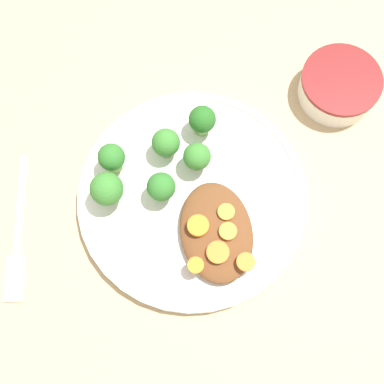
{
  "coord_description": "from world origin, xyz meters",
  "views": [
    {
      "loc": [
        -0.19,
        0.03,
        0.66
      ],
      "look_at": [
        0.0,
        0.0,
        0.03
      ],
      "focal_mm": 50.0,
      "sensor_mm": 36.0,
      "label": 1
    }
  ],
  "objects": [
    {
      "name": "ground_plane",
      "position": [
        0.0,
        0.0,
        0.0
      ],
      "size": [
        4.0,
        4.0,
        0.0
      ],
      "primitive_type": "plane",
      "color": "tan"
    },
    {
      "name": "plate",
      "position": [
        0.0,
        0.0,
        0.01
      ],
      "size": [
        0.29,
        0.29,
        0.02
      ],
      "color": "white",
      "rests_on": "ground_plane"
    },
    {
      "name": "dip_bowl",
      "position": [
        0.12,
        -0.22,
        0.02
      ],
      "size": [
        0.11,
        0.11,
        0.04
      ],
      "color": "white",
      "rests_on": "ground_plane"
    },
    {
      "name": "stew_mound",
      "position": [
        -0.05,
        -0.02,
        0.03
      ],
      "size": [
        0.13,
        0.09,
        0.02
      ],
      "primitive_type": "ellipsoid",
      "color": "brown",
      "rests_on": "plate"
    },
    {
      "name": "broccoli_floret_0",
      "position": [
        0.09,
        -0.03,
        0.05
      ],
      "size": [
        0.03,
        0.03,
        0.05
      ],
      "color": "#759E51",
      "rests_on": "plate"
    },
    {
      "name": "broccoli_floret_1",
      "position": [
        0.04,
        -0.01,
        0.05
      ],
      "size": [
        0.03,
        0.03,
        0.05
      ],
      "color": "#7FA85B",
      "rests_on": "plate"
    },
    {
      "name": "broccoli_floret_2",
      "position": [
        0.06,
        0.02,
        0.05
      ],
      "size": [
        0.04,
        0.04,
        0.05
      ],
      "color": "#7FA85B",
      "rests_on": "plate"
    },
    {
      "name": "broccoli_floret_3",
      "position": [
        0.05,
        0.09,
        0.05
      ],
      "size": [
        0.03,
        0.03,
        0.05
      ],
      "color": "#759E51",
      "rests_on": "plate"
    },
    {
      "name": "broccoli_floret_4",
      "position": [
        0.01,
        0.04,
        0.05
      ],
      "size": [
        0.03,
        0.03,
        0.05
      ],
      "color": "#759E51",
      "rests_on": "plate"
    },
    {
      "name": "broccoli_floret_5",
      "position": [
        0.01,
        0.1,
        0.05
      ],
      "size": [
        0.04,
        0.04,
        0.06
      ],
      "color": "#7FA85B",
      "rests_on": "plate"
    },
    {
      "name": "carrot_slice_0",
      "position": [
        -0.06,
        -0.03,
        0.04
      ],
      "size": [
        0.02,
        0.02,
        0.01
      ],
      "primitive_type": "cylinder",
      "color": "orange",
      "rests_on": "stew_mound"
    },
    {
      "name": "carrot_slice_1",
      "position": [
        -0.08,
        -0.02,
        0.04
      ],
      "size": [
        0.03,
        0.03,
        0.0
      ],
      "primitive_type": "cylinder",
      "color": "orange",
      "rests_on": "stew_mound"
    },
    {
      "name": "carrot_slice_2",
      "position": [
        -0.05,
        0.0,
        0.04
      ],
      "size": [
        0.03,
        0.03,
        0.01
      ],
      "primitive_type": "cylinder",
      "color": "orange",
      "rests_on": "stew_mound"
    },
    {
      "name": "carrot_slice_3",
      "position": [
        -0.1,
        -0.05,
        0.04
      ],
      "size": [
        0.02,
        0.02,
        0.01
      ],
      "primitive_type": "cylinder",
      "color": "orange",
      "rests_on": "stew_mound"
    },
    {
      "name": "carrot_slice_4",
      "position": [
        -0.03,
        -0.04,
        0.04
      ],
      "size": [
        0.02,
        0.02,
        0.0
      ],
      "primitive_type": "cylinder",
      "color": "orange",
      "rests_on": "stew_mound"
    },
    {
      "name": "carrot_slice_5",
      "position": [
        -0.09,
        0.01,
        0.04
      ],
      "size": [
        0.02,
        0.02,
        0.01
      ],
      "primitive_type": "cylinder",
      "color": "orange",
      "rests_on": "stew_mound"
    },
    {
      "name": "fork",
      "position": [
        -0.02,
        0.22,
        0.0
      ],
      "size": [
        0.19,
        0.04,
        0.01
      ],
      "rotation": [
        0.0,
        0.0,
        9.29
      ],
      "color": "#B4B4B4",
      "rests_on": "ground_plane"
    }
  ]
}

